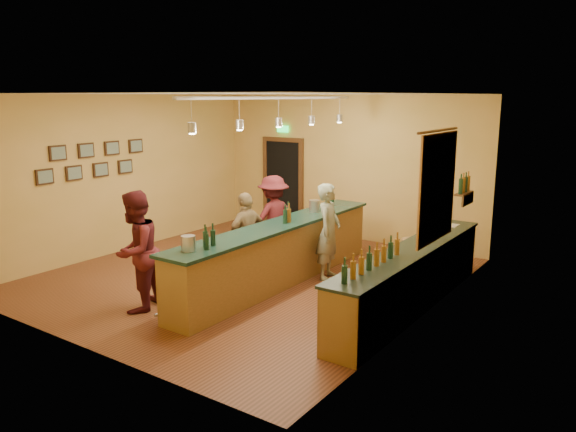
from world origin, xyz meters
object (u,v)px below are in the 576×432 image
Objects in this scene: bartender at (329,232)px; customer_a at (136,251)px; back_counter at (411,277)px; customer_b at (247,237)px; bar_stool at (411,247)px; customer_c at (273,218)px; tasting_bar at (279,249)px.

bartender is 0.93× the size of customer_a.
back_counter is 4.13m from customer_a.
back_counter is 2.90m from customer_b.
customer_a is 2.50× the size of bar_stool.
customer_c is (0.09, 3.34, -0.08)m from customer_a.
customer_b is (-1.10, -0.91, -0.07)m from bartender.
customer_c is at bearing 129.85° from tasting_bar.
customer_a reaches higher than back_counter.
tasting_bar is 2.45m from customer_a.
back_counter is 2.32m from tasting_bar.
customer_a is at bearing -115.34° from tasting_bar.
customer_a reaches higher than bar_stool.
bartender is at bearing 131.65° from customer_a.
back_counter is 2.51× the size of customer_a.
customer_c reaches higher than tasting_bar.
tasting_bar reaches higher than bar_stool.
bartender reaches higher than customer_c.
bar_stool is (-0.54, 1.32, 0.10)m from back_counter.
bartender is (0.55, 0.72, 0.24)m from tasting_bar.
bar_stool is (2.32, 1.69, -0.20)m from customer_b.
back_counter is at bearing 105.61° from customer_a.
customer_a is at bearing -127.25° from bar_stool.
back_counter is at bearing 4.48° from tasting_bar.
customer_a reaches higher than customer_b.
customer_c is at bearing 61.55° from bartender.
bartender reaches higher than bar_stool.
customer_c is (-0.40, 1.33, 0.05)m from customer_b.
bartender reaches higher than customer_b.
bar_stool is at bearing 117.54° from customer_c.
tasting_bar is at bearing -175.52° from back_counter.
back_counter is 0.89× the size of tasting_bar.
customer_c reaches higher than back_counter.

